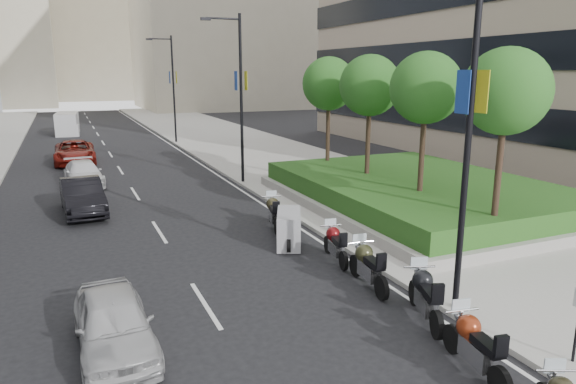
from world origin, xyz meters
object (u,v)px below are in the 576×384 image
motorcycle_6 (273,212)px  car_a (114,323)px  car_d (75,152)px  motorcycle_1 (474,345)px  lamp_post_2 (172,84)px  motorcycle_4 (335,244)px  motorcycle_3 (368,266)px  lamp_post_1 (238,91)px  car_b (82,196)px  delivery_van (67,124)px  lamp_post_0 (465,115)px  car_c (83,174)px  motorcycle_5 (289,229)px  motorcycle_2 (425,296)px

motorcycle_6 → car_a: 9.88m
car_d → motorcycle_1: bearing=-76.3°
lamp_post_2 → car_d: 11.72m
motorcycle_6 → motorcycle_4: bearing=-159.6°
lamp_post_2 → motorcycle_6: size_ratio=3.91×
motorcycle_3 → motorcycle_6: bearing=9.6°
lamp_post_1 → car_b: bearing=-160.3°
lamp_post_2 → car_a: (-8.06, -33.48, -4.39)m
car_d → delivery_van: 18.04m
motorcycle_6 → motorcycle_1: bearing=-166.0°
lamp_post_0 → delivery_van: lamp_post_0 is taller
car_a → car_d: bearing=88.8°
car_c → delivery_van: delivery_van is taller
motorcycle_3 → motorcycle_4: bearing=2.8°
car_a → delivery_van: size_ratio=0.76×
car_c → car_a: bearing=-94.8°
motorcycle_5 → car_b: size_ratio=0.47×
motorcycle_6 → car_c: car_c is taller
delivery_van → car_a: bearing=-85.1°
lamp_post_2 → motorcycle_1: size_ratio=3.87×
car_d → motorcycle_5: bearing=-71.9°
motorcycle_1 → motorcycle_2: (0.56, 2.29, 0.03)m
car_b → motorcycle_3: bearing=-61.9°
lamp_post_1 → car_a: 17.99m
lamp_post_1 → car_d: size_ratio=1.62×
motorcycle_1 → car_a: 7.68m
lamp_post_1 → lamp_post_2: bearing=90.0°
motorcycle_3 → car_a: (-7.01, -0.78, 0.03)m
motorcycle_4 → car_d: 24.37m
motorcycle_6 → car_b: 8.66m
motorcycle_2 → car_c: size_ratio=0.52×
car_a → car_d: 26.24m
lamp_post_2 → car_a: lamp_post_2 is taller
car_a → delivery_van: (-0.26, 44.29, 0.32)m
car_d → delivery_van: bearing=91.5°
car_d → motorcycle_2: bearing=-74.2°
motorcycle_4 → car_c: 17.19m
motorcycle_1 → motorcycle_5: bearing=11.9°
motorcycle_3 → motorcycle_4: size_ratio=1.10×
motorcycle_1 → car_c: 23.43m
motorcycle_4 → motorcycle_6: (-0.46, 4.26, 0.04)m
lamp_post_1 → motorcycle_4: size_ratio=4.13×
motorcycle_4 → delivery_van: size_ratio=0.42×
lamp_post_0 → motorcycle_3: bearing=114.5°
lamp_post_0 → lamp_post_2: size_ratio=1.00×
motorcycle_5 → lamp_post_0: bearing=-142.0°
motorcycle_3 → car_c: (-6.87, 17.90, 0.01)m
motorcycle_1 → car_b: car_b is taller
motorcycle_3 → delivery_van: 44.11m
car_c → car_d: size_ratio=0.80×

